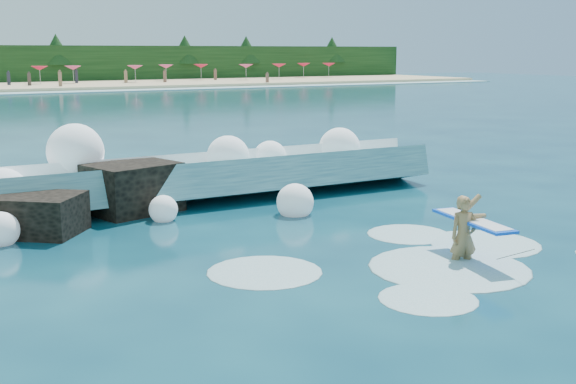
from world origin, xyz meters
The scene contains 6 objects.
ground centered at (0.00, 0.00, 0.00)m, with size 200.00×200.00×0.00m, color #083042.
breaking_wave centered at (-0.62, 7.79, 0.58)m, with size 19.37×2.96×1.67m.
rock_cluster centered at (-3.50, 6.58, 0.49)m, with size 8.43×3.57×1.54m.
surfer_with_board centered at (3.98, -0.93, 0.62)m, with size 1.06×2.87×1.67m.
wave_spray centered at (-0.82, 7.55, 1.10)m, with size 15.77×5.05×2.47m.
surf_foam centered at (3.43, -0.51, 0.00)m, with size 8.77×5.59×0.16m.
Camera 1 is at (-6.14, -11.46, 4.22)m, focal length 45.00 mm.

